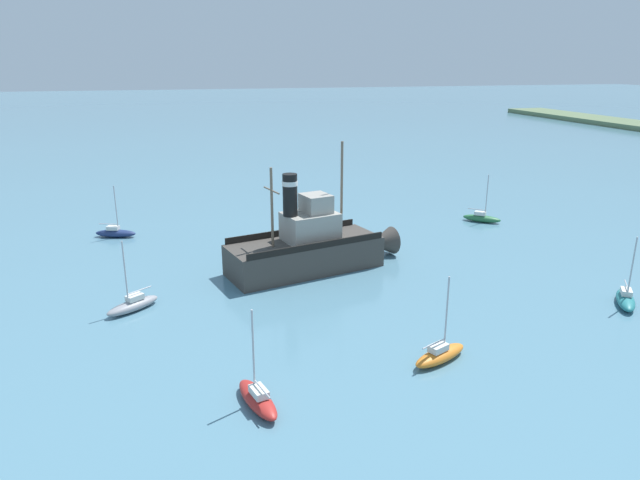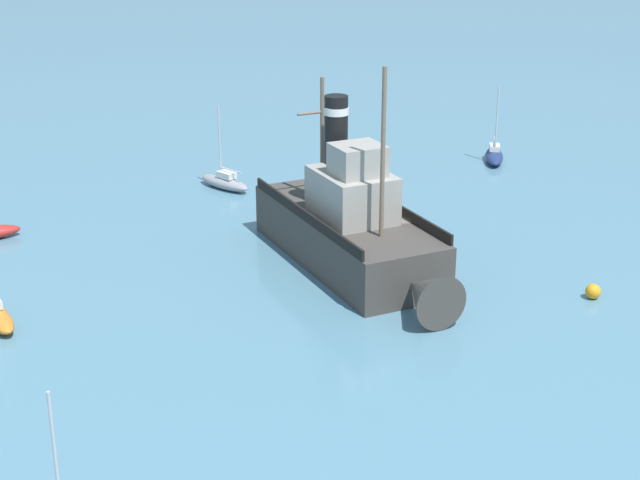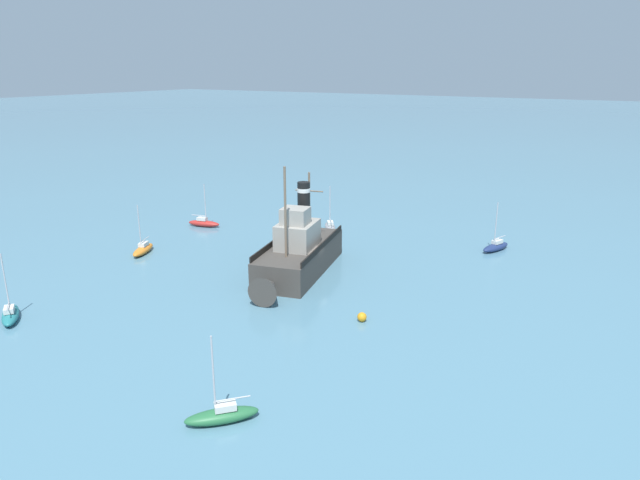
# 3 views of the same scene
# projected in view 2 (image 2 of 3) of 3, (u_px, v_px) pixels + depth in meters

# --- Properties ---
(ground_plane) EXTENTS (600.00, 600.00, 0.00)m
(ground_plane) POSITION_uv_depth(u_px,v_px,m) (377.00, 264.00, 46.52)
(ground_plane) COLOR teal
(old_tugboat) EXTENTS (7.09, 14.79, 9.90)m
(old_tugboat) POSITION_uv_depth(u_px,v_px,m) (353.00, 230.00, 45.60)
(old_tugboat) COLOR #423D38
(old_tugboat) RESTS_ON ground
(sailboat_navy) EXTENTS (2.30, 3.95, 4.90)m
(sailboat_navy) POSITION_uv_depth(u_px,v_px,m) (494.00, 155.00, 62.89)
(sailboat_navy) COLOR navy
(sailboat_navy) RESTS_ON ground
(sailboat_grey) EXTENTS (3.12, 3.72, 4.90)m
(sailboat_grey) POSITION_uv_depth(u_px,v_px,m) (225.00, 182.00, 57.47)
(sailboat_grey) COLOR gray
(sailboat_grey) RESTS_ON ground
(mooring_buoy) EXTENTS (0.68, 0.68, 0.68)m
(mooring_buoy) POSITION_uv_depth(u_px,v_px,m) (593.00, 291.00, 42.58)
(mooring_buoy) COLOR orange
(mooring_buoy) RESTS_ON ground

